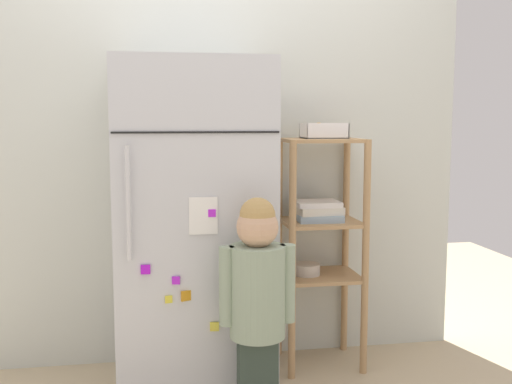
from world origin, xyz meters
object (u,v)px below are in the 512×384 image
object	(u,v)px
refrigerator	(193,228)
child_standing	(257,291)
fruit_bin	(324,132)
pantry_shelf_unit	(319,229)

from	to	relation	value
refrigerator	child_standing	size ratio (longest dim) A/B	1.59
refrigerator	child_standing	world-z (taller)	refrigerator
refrigerator	fruit_bin	bearing A→B (deg)	12.85
child_standing	refrigerator	bearing A→B (deg)	116.31
child_standing	fruit_bin	world-z (taller)	fruit_bin
refrigerator	pantry_shelf_unit	distance (m)	0.69
pantry_shelf_unit	fruit_bin	distance (m)	0.51
child_standing	fruit_bin	distance (m)	1.00
refrigerator	pantry_shelf_unit	size ratio (longest dim) A/B	1.31
pantry_shelf_unit	fruit_bin	xyz separation A→B (m)	(0.02, 0.00, 0.51)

